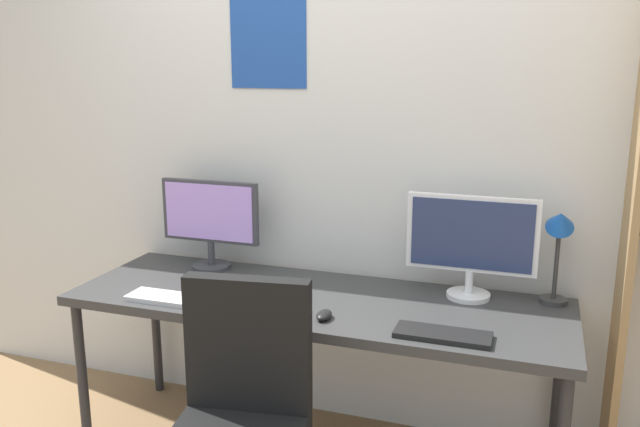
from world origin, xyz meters
TOP-DOWN VIEW (x-y plane):
  - wall_back at (-0.00, 1.02)m, footprint 4.47×0.11m
  - desk at (0.00, 0.60)m, footprint 2.07×0.68m
  - monitor_left at (-0.60, 0.81)m, footprint 0.48×0.18m
  - monitor_right at (0.60, 0.81)m, footprint 0.53×0.18m
  - desk_lamp at (0.94, 0.84)m, footprint 0.11×0.16m
  - keyboard_left at (-0.56, 0.37)m, footprint 0.36×0.13m
  - keyboard_right at (0.56, 0.37)m, footprint 0.34×0.13m
  - mouse_left_side at (-0.06, 0.45)m, footprint 0.06×0.10m
  - mouse_right_side at (0.10, 0.39)m, footprint 0.06×0.10m

SIDE VIEW (x-z plane):
  - desk at x=0.00m, z-range 0.32..1.06m
  - keyboard_left at x=-0.56m, z-range 0.74..0.76m
  - keyboard_right at x=0.56m, z-range 0.74..0.76m
  - mouse_left_side at x=-0.06m, z-range 0.74..0.77m
  - mouse_right_side at x=0.10m, z-range 0.74..0.77m
  - monitor_left at x=-0.60m, z-range 0.77..1.20m
  - monitor_right at x=0.60m, z-range 0.77..1.20m
  - desk_lamp at x=0.94m, z-range 0.81..1.24m
  - wall_back at x=0.00m, z-range 0.00..2.60m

